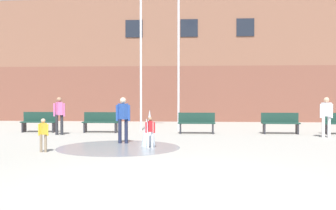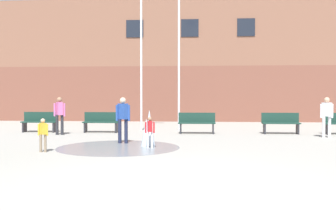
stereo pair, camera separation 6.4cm
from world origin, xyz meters
TOP-DOWN VIEW (x-y plane):
  - ground_plane at (0.00, 0.00)m, footprint 100.00×100.00m
  - library_building at (0.00, 20.50)m, footprint 36.00×6.05m
  - splash_fountain at (-1.36, 5.26)m, footprint 3.91×3.91m
  - park_bench_far_left at (-6.61, 9.89)m, footprint 1.60×0.44m
  - park_bench_left_of_flagpoles at (-3.80, 9.91)m, footprint 1.60×0.44m
  - park_bench_under_left_flagpole at (0.48, 9.71)m, footprint 1.60×0.44m
  - park_bench_center at (4.09, 9.88)m, footprint 1.60×0.44m
  - child_with_pink_shirt at (-0.98, 4.84)m, footprint 0.31×0.24m
  - adult_near_bench at (5.56, 8.45)m, footprint 0.50×0.39m
  - adult_in_red at (-2.06, 6.04)m, footprint 0.50×0.37m
  - child_in_fountain at (-3.99, 3.77)m, footprint 0.31×0.23m
  - adult_watching at (-5.30, 8.77)m, footprint 0.50×0.39m
  - flagpole_left at (-2.13, 11.10)m, footprint 0.80×0.10m
  - flagpole_right at (-0.34, 11.10)m, footprint 0.80×0.10m

SIDE VIEW (x-z plane):
  - ground_plane at x=0.00m, z-range 0.00..0.00m
  - splash_fountain at x=-1.36m, z-range -0.21..0.98m
  - park_bench_far_left at x=-6.61m, z-range 0.02..0.93m
  - park_bench_left_of_flagpoles at x=-3.80m, z-range 0.02..0.93m
  - park_bench_under_left_flagpole at x=0.48m, z-range 0.02..0.93m
  - park_bench_center at x=4.09m, z-range 0.02..0.93m
  - child_with_pink_shirt at x=-0.98m, z-range 0.09..1.07m
  - child_in_fountain at x=-3.99m, z-range 0.09..1.07m
  - adult_near_bench at x=5.56m, z-range 0.14..1.73m
  - adult_in_red at x=-2.06m, z-range 0.14..1.73m
  - adult_watching at x=-5.30m, z-range 0.14..1.73m
  - library_building at x=0.00m, z-range 0.00..7.86m
  - flagpole_right at x=-0.34m, z-range 0.25..8.23m
  - flagpole_left at x=-2.13m, z-range 0.25..8.75m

